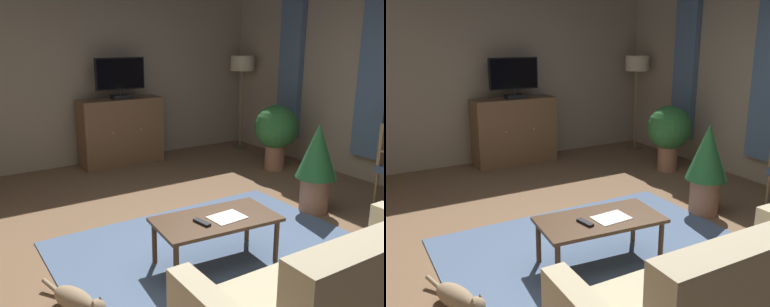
% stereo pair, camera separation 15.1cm
% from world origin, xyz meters
% --- Properties ---
extents(ground_plane, '(6.48, 7.56, 0.04)m').
position_xyz_m(ground_plane, '(0.00, 0.00, -0.02)').
color(ground_plane, brown).
extents(wall_back, '(6.48, 0.10, 2.75)m').
position_xyz_m(wall_back, '(0.00, 3.53, 1.38)').
color(wall_back, gray).
rests_on(wall_back, ground_plane).
extents(curtain_panel_near, '(0.10, 0.44, 2.31)m').
position_xyz_m(curtain_panel_near, '(2.88, 0.61, 1.51)').
color(curtain_panel_near, slate).
extents(curtain_panel_far, '(0.10, 0.44, 2.31)m').
position_xyz_m(curtain_panel_far, '(2.88, 2.11, 1.51)').
color(curtain_panel_far, slate).
extents(rug_central, '(2.76, 2.00, 0.01)m').
position_xyz_m(rug_central, '(0.01, 0.10, 0.01)').
color(rug_central, slate).
rests_on(rug_central, ground_plane).
extents(tv_cabinet, '(1.26, 0.46, 1.02)m').
position_xyz_m(tv_cabinet, '(0.42, 3.18, 0.49)').
color(tv_cabinet, '#4A3523').
rests_on(tv_cabinet, ground_plane).
extents(television, '(0.76, 0.20, 0.61)m').
position_xyz_m(television, '(0.42, 3.13, 1.35)').
color(television, black).
rests_on(television, tv_cabinet).
extents(coffee_table, '(1.10, 0.64, 0.42)m').
position_xyz_m(coffee_table, '(-0.09, -0.11, 0.38)').
color(coffee_table, '#422B19').
rests_on(coffee_table, ground_plane).
extents(tv_remote, '(0.08, 0.18, 0.02)m').
position_xyz_m(tv_remote, '(-0.26, -0.14, 0.44)').
color(tv_remote, black).
rests_on(tv_remote, coffee_table).
extents(folded_newspaper, '(0.31, 0.24, 0.01)m').
position_xyz_m(folded_newspaper, '(-0.01, -0.15, 0.43)').
color(folded_newspaper, silver).
rests_on(folded_newspaper, coffee_table).
extents(potted_plant_leafy_by_curtain, '(0.45, 0.45, 1.01)m').
position_xyz_m(potted_plant_leafy_by_curtain, '(1.52, 0.26, 0.58)').
color(potted_plant_leafy_by_curtain, '#99664C').
rests_on(potted_plant_leafy_by_curtain, ground_plane).
extents(potted_plant_small_fern_corner, '(0.64, 0.64, 0.97)m').
position_xyz_m(potted_plant_small_fern_corner, '(2.24, 1.69, 0.60)').
color(potted_plant_small_fern_corner, '#99664C').
rests_on(potted_plant_small_fern_corner, ground_plane).
extents(cat, '(0.31, 0.68, 0.19)m').
position_xyz_m(cat, '(-1.32, -0.14, 0.09)').
color(cat, '#937A5B').
rests_on(cat, ground_plane).
extents(floor_lamp, '(0.41, 0.41, 1.62)m').
position_xyz_m(floor_lamp, '(2.62, 3.01, 1.38)').
color(floor_lamp, '#4C4233').
rests_on(floor_lamp, ground_plane).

